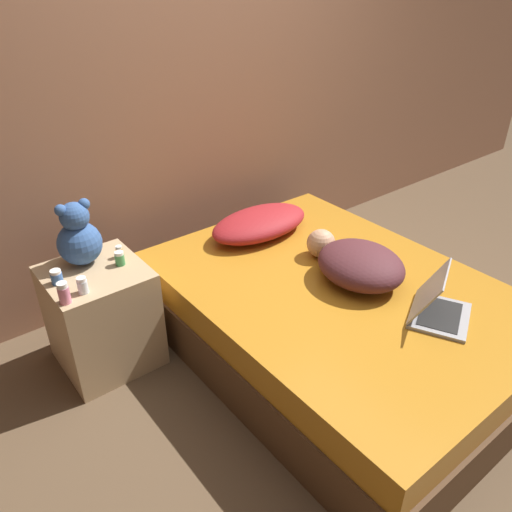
{
  "coord_description": "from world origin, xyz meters",
  "views": [
    {
      "loc": [
        -1.62,
        -1.38,
        1.84
      ],
      "look_at": [
        -0.34,
        0.24,
        0.62
      ],
      "focal_mm": 35.0,
      "sensor_mm": 36.0,
      "label": 1
    }
  ],
  "objects": [
    {
      "name": "bottle_clear",
      "position": [
        -1.08,
        0.55,
        0.59
      ],
      "size": [
        0.05,
        0.05,
        0.08
      ],
      "color": "silver",
      "rests_on": "nightstand"
    },
    {
      "name": "wall_back",
      "position": [
        0.0,
        1.22,
        1.3
      ],
      "size": [
        8.0,
        0.06,
        2.6
      ],
      "color": "#996B51",
      "rests_on": "ground_plane"
    },
    {
      "name": "ground_plane",
      "position": [
        0.0,
        0.0,
        0.0
      ],
      "size": [
        12.0,
        12.0,
        0.0
      ],
      "primitive_type": "plane",
      "color": "brown"
    },
    {
      "name": "bottle_blue",
      "position": [
        -1.15,
        0.7,
        0.59
      ],
      "size": [
        0.05,
        0.05,
        0.07
      ],
      "color": "#3866B2",
      "rests_on": "nightstand"
    },
    {
      "name": "laptop",
      "position": [
        0.15,
        -0.45,
        0.49
      ],
      "size": [
        0.38,
        0.36,
        0.24
      ],
      "rotation": [
        0.0,
        0.0,
        0.47
      ],
      "color": "#9E9EA3",
      "rests_on": "bed"
    },
    {
      "name": "pillow",
      "position": [
        0.02,
        0.66,
        0.51
      ],
      "size": [
        0.64,
        0.35,
        0.14
      ],
      "color": "maroon",
      "rests_on": "bed"
    },
    {
      "name": "bottle_orange",
      "position": [
        -0.82,
        0.74,
        0.58
      ],
      "size": [
        0.03,
        0.03,
        0.06
      ],
      "color": "orange",
      "rests_on": "nightstand"
    },
    {
      "name": "bed",
      "position": [
        0.0,
        0.0,
        0.22
      ],
      "size": [
        1.36,
        1.88,
        0.44
      ],
      "color": "#4C331E",
      "rests_on": "ground_plane"
    },
    {
      "name": "nightstand",
      "position": [
        -0.97,
        0.7,
        0.28
      ],
      "size": [
        0.47,
        0.47,
        0.55
      ],
      "color": "tan",
      "rests_on": "ground_plane"
    },
    {
      "name": "teddy_bear",
      "position": [
        -0.98,
        0.81,
        0.7
      ],
      "size": [
        0.21,
        0.21,
        0.33
      ],
      "color": "#335693",
      "rests_on": "nightstand"
    },
    {
      "name": "bottle_pink",
      "position": [
        -1.17,
        0.53,
        0.6
      ],
      "size": [
        0.05,
        0.05,
        0.1
      ],
      "color": "pink",
      "rests_on": "nightstand"
    },
    {
      "name": "person_lying",
      "position": [
        0.11,
        -0.01,
        0.53
      ],
      "size": [
        0.43,
        0.62,
        0.18
      ],
      "rotation": [
        0.0,
        0.0,
        -0.06
      ],
      "color": "#4C2328",
      "rests_on": "bed"
    },
    {
      "name": "bottle_green",
      "position": [
        -0.84,
        0.68,
        0.59
      ],
      "size": [
        0.05,
        0.05,
        0.07
      ],
      "color": "#3D8E4C",
      "rests_on": "nightstand"
    }
  ]
}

